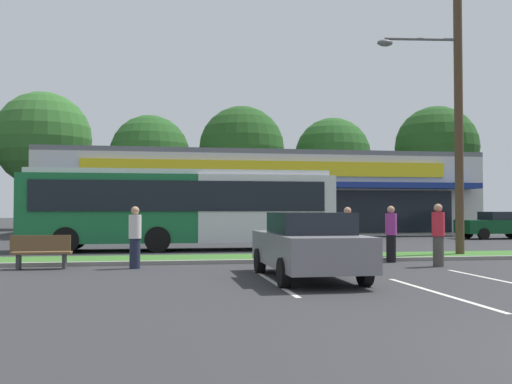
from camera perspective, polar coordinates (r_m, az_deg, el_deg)
grass_median at (r=20.03m, az=6.18°, el=-6.27°), size 56.00×2.20×0.12m
curb_lip at (r=18.87m, az=7.19°, el=-6.54°), size 56.00×0.24×0.12m
parking_stripe_0 at (r=13.57m, az=1.73°, el=-8.70°), size 0.12×4.80×0.01m
parking_stripe_1 at (r=12.40m, az=17.17°, el=-9.28°), size 0.12×4.80×0.01m
parking_stripe_2 at (r=15.05m, az=22.43°, el=-7.88°), size 0.12×4.80×0.01m
storefront_building at (r=41.48m, az=-0.06°, el=-0.27°), size 28.15×12.69×5.39m
tree_left at (r=52.91m, az=-19.85°, el=4.76°), size 8.03×8.03×11.55m
tree_mid_left at (r=49.30m, az=-10.21°, el=3.52°), size 6.54×6.54×9.41m
tree_mid at (r=48.73m, az=-1.39°, el=4.18°), size 6.99×6.99×10.16m
tree_mid_right at (r=52.59m, az=7.42°, el=3.49°), size 6.66×6.66×9.75m
tree_right at (r=54.07m, az=17.02°, el=4.11°), size 7.21×7.21×10.68m
utility_pole at (r=22.08m, az=18.61°, el=8.80°), size 3.07×2.40×10.59m
city_bus at (r=24.33m, az=-7.25°, el=-1.43°), size 12.48×2.71×3.25m
bus_stop_bench at (r=17.48m, az=-20.00°, el=-5.38°), size 1.60×0.45×0.95m
car_1 at (r=36.25m, az=22.31°, el=-2.95°), size 4.40×1.94×1.54m
car_2 at (r=14.18m, az=5.02°, el=-5.11°), size 2.01×4.78×1.59m
pedestrian_near_bench at (r=17.99m, az=17.17°, el=-3.98°), size 0.37×0.37×1.82m
pedestrian_by_pole at (r=19.07m, az=12.90°, el=-3.96°), size 0.36×0.36×1.77m
pedestrian_mid at (r=16.99m, az=-11.59°, el=-4.30°), size 0.35×0.35×1.74m
pedestrian_far at (r=18.58m, az=8.83°, el=-4.10°), size 0.35×0.35×1.73m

